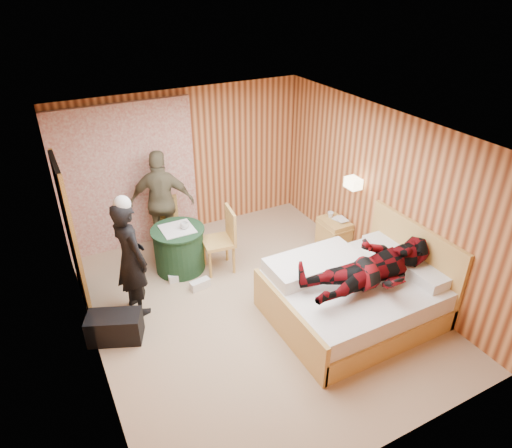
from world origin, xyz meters
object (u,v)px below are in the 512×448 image
man_at_table (162,202)px  bed (355,294)px  woman_standing (131,259)px  chair_near (224,235)px  nightstand (334,234)px  round_table (179,249)px  chair_far (166,220)px  man_on_bed (375,260)px  wall_lamp (353,183)px  duffel_bag (115,327)px

man_at_table → bed: bearing=146.4°
woman_standing → chair_near: bearing=-94.1°
nightstand → round_table: bearing=166.3°
round_table → chair_far: (0.02, 0.65, 0.18)m
man_at_table → man_on_bed: bearing=144.8°
wall_lamp → man_on_bed: 1.67m
wall_lamp → chair_near: wall_lamp is taller
nightstand → bed: bearing=-116.7°
round_table → man_at_table: 0.84m
nightstand → chair_far: (-2.46, 1.25, 0.27)m
round_table → duffel_bag: round_table is taller
wall_lamp → man_on_bed: bearing=-118.1°
chair_near → woman_standing: woman_standing is taller
nightstand → chair_far: bearing=153.0°
chair_far → chair_near: size_ratio=0.92×
bed → nightstand: bed is taller
wall_lamp → bed: (-0.80, -1.22, -0.97)m
nightstand → round_table: round_table is taller
nightstand → man_at_table: man_at_table is taller
wall_lamp → man_on_bed: size_ratio=0.15×
chair_near → duffel_bag: bearing=-58.9°
bed → duffel_bag: 3.14m
wall_lamp → bed: bearing=-123.4°
bed → man_at_table: bearing=121.6°
chair_far → man_on_bed: 3.49m
duffel_bag → woman_standing: 0.88m
wall_lamp → nightstand: (-0.04, 0.29, -1.03)m
bed → woman_standing: (-2.57, 1.48, 0.49)m
round_table → man_on_bed: bearing=-53.3°
wall_lamp → duffel_bag: (-3.77, -0.20, -1.11)m
nightstand → round_table: 2.55m
chair_far → wall_lamp: bearing=-18.6°
bed → chair_far: (-1.70, 2.76, 0.21)m
bed → woman_standing: woman_standing is taller
round_table → chair_far: size_ratio=0.87×
bed → man_on_bed: bearing=-82.5°
wall_lamp → nightstand: size_ratio=0.48×
chair_far → woman_standing: size_ratio=0.56×
nightstand → man_on_bed: bearing=-112.7°
nightstand → man_on_bed: size_ratio=0.30×
man_on_bed → bed: bearing=97.5°
woman_standing → duffel_bag: bearing=121.9°
wall_lamp → man_at_table: bearing=147.9°
wall_lamp → duffel_bag: size_ratio=0.39×
wall_lamp → woman_standing: size_ratio=0.16×
chair_far → round_table: bearing=-78.5°
chair_far → man_on_bed: size_ratio=0.53×
bed → duffel_bag: bearing=161.2°
chair_near → woman_standing: (-1.47, -0.34, 0.23)m
wall_lamp → nightstand: bearing=98.3°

